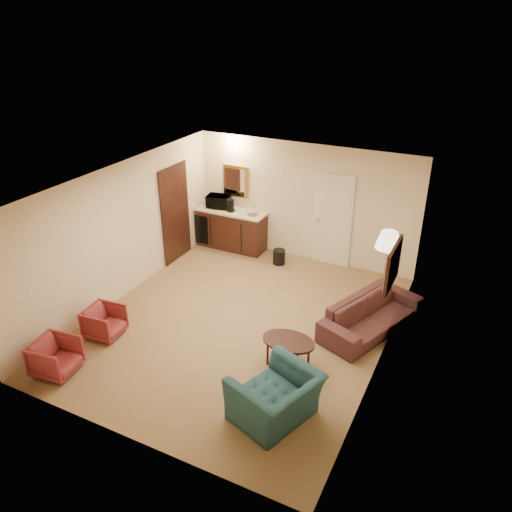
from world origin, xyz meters
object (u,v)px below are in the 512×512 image
(coffee_table, at_px, (288,353))
(waste_bin, at_px, (279,257))
(rose_chair_far, at_px, (55,356))
(coffee_maker, at_px, (231,206))
(sofa, at_px, (372,310))
(rose_chair_near, at_px, (104,321))
(wetbar_cabinet, at_px, (232,229))
(microwave, at_px, (218,200))
(teal_armchair, at_px, (275,390))
(floor_lamp, at_px, (384,275))

(coffee_table, relative_size, waste_bin, 2.54)
(rose_chair_far, bearing_deg, coffee_maker, -11.05)
(sofa, bearing_deg, rose_chair_near, 140.10)
(coffee_maker, bearing_deg, wetbar_cabinet, 111.27)
(wetbar_cabinet, relative_size, waste_bin, 4.94)
(sofa, distance_m, rose_chair_near, 4.61)
(rose_chair_near, bearing_deg, coffee_table, -84.46)
(rose_chair_far, relative_size, coffee_maker, 2.25)
(rose_chair_far, xyz_separation_m, microwave, (-0.11, 5.21, 0.78))
(teal_armchair, relative_size, coffee_maker, 3.87)
(coffee_table, distance_m, microwave, 4.84)
(sofa, height_order, microwave, microwave)
(wetbar_cabinet, relative_size, coffee_maker, 5.82)
(sofa, distance_m, floor_lamp, 0.70)
(teal_armchair, distance_m, waste_bin, 4.63)
(rose_chair_far, height_order, coffee_table, rose_chair_far)
(sofa, bearing_deg, microwave, 86.80)
(floor_lamp, bearing_deg, waste_bin, 157.36)
(floor_lamp, bearing_deg, coffee_maker, 161.39)
(teal_armchair, relative_size, coffee_table, 1.30)
(coffee_table, distance_m, coffee_maker, 4.51)
(sofa, xyz_separation_m, microwave, (-4.16, 1.93, 0.70))
(sofa, xyz_separation_m, rose_chair_near, (-4.05, -2.19, -0.10))
(teal_armchair, relative_size, microwave, 2.08)
(teal_armchair, distance_m, rose_chair_far, 3.47)
(teal_armchair, relative_size, rose_chair_far, 1.72)
(floor_lamp, bearing_deg, rose_chair_near, -146.10)
(floor_lamp, height_order, microwave, floor_lamp)
(sofa, distance_m, waste_bin, 2.94)
(rose_chair_near, relative_size, rose_chair_far, 0.94)
(teal_armchair, bearing_deg, wetbar_cabinet, -125.61)
(wetbar_cabinet, relative_size, rose_chair_near, 2.76)
(rose_chair_far, distance_m, microwave, 5.27)
(wetbar_cabinet, relative_size, sofa, 0.80)
(rose_chair_near, bearing_deg, waste_bin, -28.84)
(microwave, bearing_deg, wetbar_cabinet, -19.79)
(sofa, relative_size, rose_chair_far, 3.23)
(rose_chair_far, xyz_separation_m, waste_bin, (1.59, 4.87, -0.15))
(sofa, relative_size, rose_chair_near, 3.45)
(rose_chair_near, relative_size, coffee_maker, 2.11)
(wetbar_cabinet, height_order, waste_bin, wetbar_cabinet)
(teal_armchair, xyz_separation_m, floor_lamp, (0.66, 3.21, 0.36))
(coffee_table, bearing_deg, waste_bin, 116.22)
(coffee_maker, bearing_deg, coffee_table, -49.59)
(rose_chair_near, height_order, coffee_table, rose_chair_near)
(wetbar_cabinet, distance_m, microwave, 0.74)
(wetbar_cabinet, height_order, coffee_table, wetbar_cabinet)
(wetbar_cabinet, height_order, teal_armchair, teal_armchair)
(coffee_maker, bearing_deg, microwave, 165.39)
(wetbar_cabinet, distance_m, waste_bin, 1.40)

